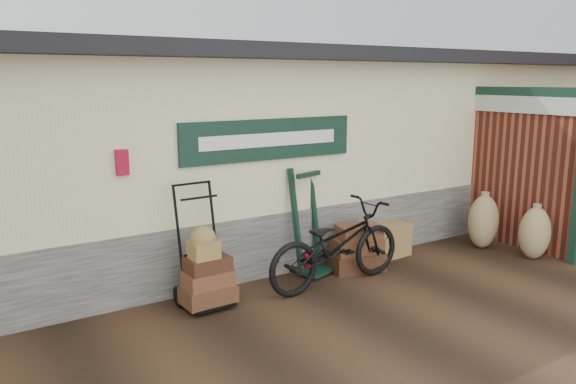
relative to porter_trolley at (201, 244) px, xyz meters
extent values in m
plane|color=black|center=(1.50, -0.64, -0.77)|extent=(80.00, 80.00, 0.00)
cube|color=#4C4C47|center=(1.50, 2.11, -0.32)|extent=(14.00, 3.54, 0.90)
cube|color=beige|center=(1.50, 2.11, 1.18)|extent=(14.00, 3.50, 2.10)
cube|color=black|center=(1.50, 1.96, 2.33)|extent=(14.40, 4.10, 0.20)
cube|color=black|center=(1.20, 0.33, 1.18)|extent=(2.60, 0.06, 0.55)
cube|color=white|center=(1.20, 0.30, 1.18)|extent=(2.10, 0.01, 0.18)
cube|color=maroon|center=(-0.80, 0.33, 1.03)|extent=(0.14, 0.10, 0.30)
cube|color=maroon|center=(6.20, 0.56, 0.53)|extent=(1.60, 4.50, 2.60)
cube|color=#194C2D|center=(5.38, -0.44, 1.58)|extent=(0.04, 2.40, 0.28)
cube|color=black|center=(5.38, -0.44, 1.78)|extent=(0.05, 2.50, 0.14)
cube|color=olive|center=(3.19, 0.21, -0.51)|extent=(0.82, 0.57, 0.52)
imported|color=black|center=(1.79, -0.40, -0.14)|extent=(0.83, 2.19, 1.26)
ellipsoid|color=olive|center=(4.87, -0.35, -0.33)|extent=(0.62, 0.55, 0.88)
ellipsoid|color=olive|center=(5.07, -1.16, -0.36)|extent=(0.56, 0.49, 0.82)
camera|label=1|loc=(-2.68, -6.12, 1.99)|focal=35.00mm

